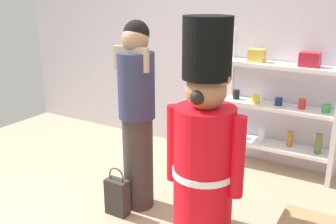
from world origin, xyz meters
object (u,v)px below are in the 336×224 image
merchandise_shelf (279,103)px  shopping_bag (117,196)px  person_shopper (137,113)px  teddy_bear_guard (204,150)px

merchandise_shelf → shopping_bag: size_ratio=3.32×
merchandise_shelf → person_shopper: size_ratio=0.89×
teddy_bear_guard → person_shopper: 0.77m
teddy_bear_guard → person_shopper: bearing=166.0°
teddy_bear_guard → shopping_bag: teddy_bear_guard is taller
merchandise_shelf → person_shopper: 1.67m
merchandise_shelf → teddy_bear_guard: bearing=-94.5°
teddy_bear_guard → person_shopper: teddy_bear_guard is taller
merchandise_shelf → shopping_bag: 1.99m
shopping_bag → merchandise_shelf: bearing=60.2°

